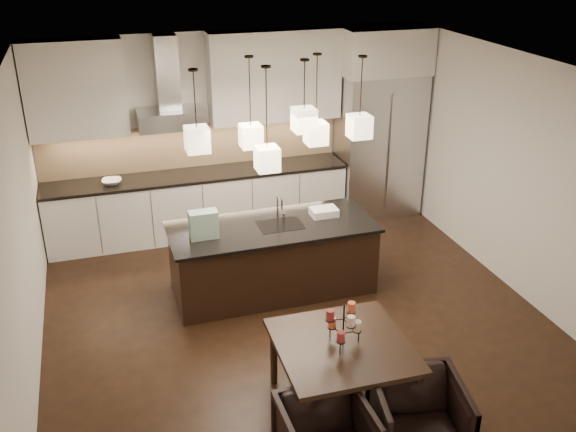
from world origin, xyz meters
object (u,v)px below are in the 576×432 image
object	(u,v)px
refrigerator	(378,145)
island_body	(273,259)
dining_table	(341,376)
armchair_right	(418,419)

from	to	relation	value
refrigerator	island_body	world-z (taller)	refrigerator
island_body	dining_table	distance (m)	2.21
refrigerator	armchair_right	xyz separation A→B (m)	(-1.76, -4.70, -0.73)
refrigerator	island_body	distance (m)	2.89
refrigerator	island_body	size ratio (longest dim) A/B	0.91
armchair_right	dining_table	bearing A→B (deg)	130.83
refrigerator	dining_table	distance (m)	4.60
refrigerator	dining_table	bearing A→B (deg)	-118.39
island_body	armchair_right	distance (m)	2.94
dining_table	armchair_right	world-z (taller)	dining_table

